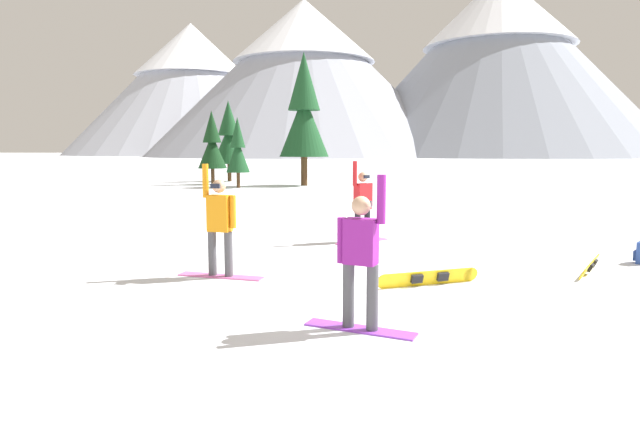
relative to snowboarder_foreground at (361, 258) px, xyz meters
The scene contains 13 objects.
ground_plane 1.67m from the snowboarder_foreground, 39.21° to the left, with size 800.00×800.00×0.00m, color white.
snowboarder_foreground is the anchor object (origin of this frame).
snowboarder_midground 3.69m from the snowboarder_foreground, 132.91° to the left, with size 1.61×0.59×2.03m.
snowboarder_background 6.61m from the snowboarder_foreground, 89.68° to the left, with size 1.30×1.21×2.01m.
loose_snowboard_near_right 2.74m from the snowboarder_foreground, 63.98° to the left, with size 1.79×0.82×0.26m.
loose_snowboard_near_left 5.63m from the snowboarder_foreground, 39.90° to the left, with size 1.01×1.61×0.24m.
pine_tree_twin 33.50m from the snowboarder_foreground, 106.63° to the left, with size 2.38×2.38×5.81m.
pine_tree_broad 26.49m from the snowboarder_foreground, 106.23° to the left, with size 1.42×1.42×4.22m.
pine_tree_tall 30.05m from the snowboarder_foreground, 109.04° to the left, with size 1.88×1.88×4.84m.
pine_tree_leaning 28.17m from the snowboarder_foreground, 97.49° to the left, with size 3.13×3.13×8.36m.
peak_central_summit 247.11m from the snowboarder_foreground, 107.93° to the left, with size 110.03×110.03×57.72m.
peak_west_ridge 186.67m from the snowboarder_foreground, 96.25° to the left, with size 108.91×108.91×53.54m.
peak_north_spur 198.16m from the snowboarder_foreground, 76.12° to the left, with size 114.52×114.52×62.41m.
Camera 1 is at (-1.08, -7.53, 2.27)m, focal length 30.31 mm.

